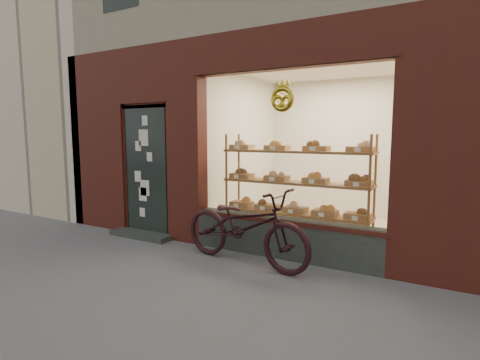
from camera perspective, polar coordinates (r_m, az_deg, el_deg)
The scene contains 4 objects.
ground at distance 3.91m, azimuth -13.18°, elevation -18.99°, with size 90.00×90.00×0.00m, color #5C5D65.
neighbor_left at distance 14.74m, azimuth -27.27°, elevation 17.22°, with size 12.00×7.00×9.00m, color beige.
display_shelf at distance 5.53m, azimuth 8.46°, elevation -1.87°, with size 2.20×0.45×1.70m.
bicycle at distance 4.91m, azimuth 0.71°, elevation -7.01°, with size 0.68×1.94×1.02m, color black.
Camera 1 is at (2.42, -2.55, 1.70)m, focal length 28.00 mm.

